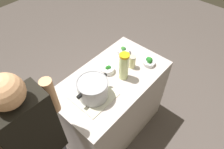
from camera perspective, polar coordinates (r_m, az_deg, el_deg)
The scene contains 10 objects.
ground_plane at distance 2.68m, azimuth 0.00°, elevation -14.44°, with size 8.00×8.00×0.00m, color #554B46.
counter_slab at distance 2.28m, azimuth 0.00°, elevation -8.87°, with size 1.17×0.67×0.94m, color beige.
dish_cloth at distance 1.78m, azimuth -5.32°, elevation -6.07°, with size 0.34×0.33×0.01m, color beige.
cooking_pot at distance 1.70m, azimuth -5.55°, elevation -4.12°, with size 0.34×0.27×0.18m.
lemonade_pitcher at distance 1.81m, azimuth 3.44°, elevation 2.39°, with size 0.09×0.09×0.29m.
mason_jar at distance 1.97m, azimuth 5.87°, elevation 3.67°, with size 0.07×0.07×0.14m.
broccoli_bowl_front at distance 1.94m, azimuth -1.26°, elevation 1.49°, with size 0.13×0.13×0.08m.
broccoli_bowl_center at distance 2.05m, azimuth 10.65°, elevation 3.64°, with size 0.12×0.12×0.08m.
broccoli_bowl_back at distance 2.15m, azimuth 3.32°, elevation 6.91°, with size 0.14×0.14×0.07m.
person_cook at distance 1.66m, azimuth -20.10°, elevation -18.50°, with size 0.50×0.21×1.67m.
Camera 1 is at (0.95, 0.83, 2.37)m, focal length 31.69 mm.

